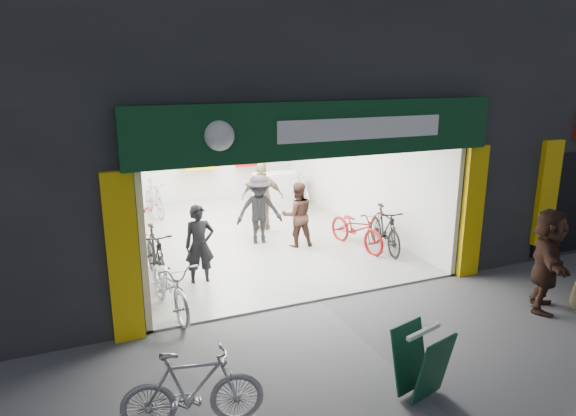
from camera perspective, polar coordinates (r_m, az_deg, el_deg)
ground at (r=9.27m, az=3.54°, el=-10.29°), size 60.00×60.00×0.00m
building at (r=13.32m, az=-2.46°, el=16.57°), size 17.00×10.27×8.00m
bike_left_front at (r=8.88m, az=-12.97°, el=-8.38°), size 0.89×1.92×0.97m
bike_left_midfront at (r=10.21m, az=-14.47°, el=-5.05°), size 0.58×1.80×1.07m
bike_left_midback at (r=12.75m, az=-16.32°, el=-1.49°), size 0.65×1.77×0.92m
bike_left_back at (r=14.77m, az=-14.63°, el=1.06°), size 0.71×1.75×1.02m
bike_right_front at (r=11.70m, az=10.70°, el=-2.33°), size 0.80×1.78×1.03m
bike_right_mid at (r=11.77m, az=7.65°, el=-2.28°), size 0.91×1.90×0.96m
bike_right_back at (r=15.11m, az=1.38°, el=2.04°), size 0.82×1.91×1.11m
parked_bike at (r=6.22m, az=-10.53°, el=-19.23°), size 1.67×0.78×0.97m
customer_a at (r=9.82m, az=-9.80°, el=-4.10°), size 0.58×0.40×1.55m
customer_b at (r=11.70m, az=1.05°, el=-0.79°), size 0.82×0.68×1.53m
customer_c at (r=11.88m, az=-3.21°, el=-0.25°), size 1.15×0.77×1.66m
customer_d at (r=12.88m, az=-2.84°, el=1.23°), size 1.12×0.77×1.77m
pedestrian_far at (r=9.65m, az=26.85°, el=-5.19°), size 1.54×1.54×1.78m
sandwich_board at (r=6.83m, az=14.60°, el=-16.12°), size 0.70×0.71×0.88m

